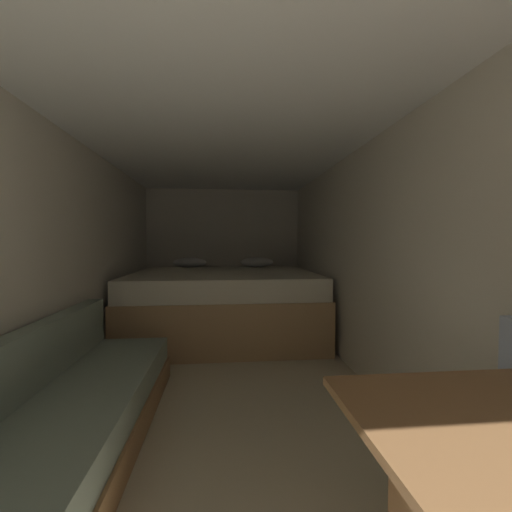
% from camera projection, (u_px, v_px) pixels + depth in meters
% --- Properties ---
extents(ground_plane, '(7.54, 7.54, 0.00)m').
position_uv_depth(ground_plane, '(225.00, 399.00, 2.52)').
color(ground_plane, beige).
extents(wall_back, '(2.48, 0.05, 2.03)m').
position_uv_depth(wall_back, '(224.00, 254.00, 5.26)').
color(wall_back, beige).
rests_on(wall_back, ground).
extents(wall_left, '(0.05, 5.54, 2.03)m').
position_uv_depth(wall_left, '(54.00, 268.00, 2.36)').
color(wall_left, beige).
rests_on(wall_left, ground).
extents(wall_right, '(0.05, 5.54, 2.03)m').
position_uv_depth(wall_right, '(379.00, 265.00, 2.60)').
color(wall_right, beige).
rests_on(wall_right, ground).
extents(ceiling_slab, '(2.48, 5.54, 0.05)m').
position_uv_depth(ceiling_slab, '(224.00, 126.00, 2.44)').
color(ceiling_slab, white).
rests_on(ceiling_slab, wall_left).
extents(bed, '(2.26, 1.96, 0.96)m').
position_uv_depth(bed, '(224.00, 303.00, 4.25)').
color(bed, tan).
rests_on(bed, ground).
extents(sofa_left, '(0.68, 2.82, 0.70)m').
position_uv_depth(sofa_left, '(36.00, 453.00, 1.52)').
color(sofa_left, '#9E7247').
rests_on(sofa_left, ground).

